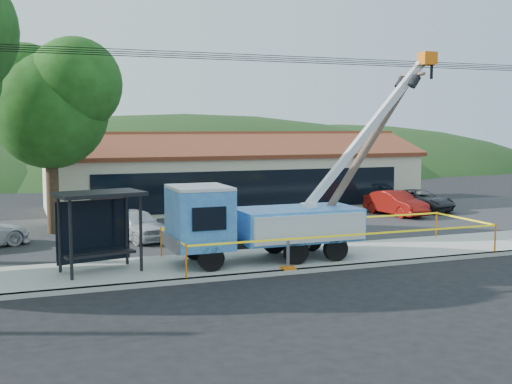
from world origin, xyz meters
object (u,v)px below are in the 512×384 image
object	(u,v)px
utility_truck	(261,220)
leaning_pole	(368,145)
car_silver	(136,242)
car_red	(395,217)
bus_shelter	(98,213)
car_dark	(418,212)

from	to	relation	value
utility_truck	leaning_pole	size ratio (longest dim) A/B	1.38
car_silver	car_red	distance (m)	15.01
bus_shelter	car_red	distance (m)	19.09
utility_truck	car_silver	size ratio (longest dim) A/B	2.63
utility_truck	car_dark	bearing A→B (deg)	35.93
utility_truck	car_silver	xyz separation A→B (m)	(-3.44, 6.11, -1.63)
utility_truck	car_red	xyz separation A→B (m)	(11.35, 8.72, -1.63)
bus_shelter	car_dark	size ratio (longest dim) A/B	0.70
bus_shelter	car_dark	xyz separation A→B (m)	(19.33, 9.54, -2.12)
car_red	car_dark	bearing A→B (deg)	18.60
car_silver	car_red	size ratio (longest dim) A/B	0.99
car_silver	car_red	xyz separation A→B (m)	(14.78, 2.60, 0.00)
leaning_pole	bus_shelter	world-z (taller)	leaning_pole
bus_shelter	utility_truck	bearing A→B (deg)	-15.66
car_silver	leaning_pole	bearing A→B (deg)	-57.23
leaning_pole	bus_shelter	size ratio (longest dim) A/B	2.48
leaning_pole	utility_truck	bearing A→B (deg)	-177.01
bus_shelter	leaning_pole	bearing A→B (deg)	-12.76
leaning_pole	car_dark	xyz separation A→B (m)	(9.13, 9.65, -4.26)
bus_shelter	car_red	bearing A→B (deg)	14.05
car_silver	car_dark	world-z (taller)	car_silver
utility_truck	car_red	world-z (taller)	utility_truck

